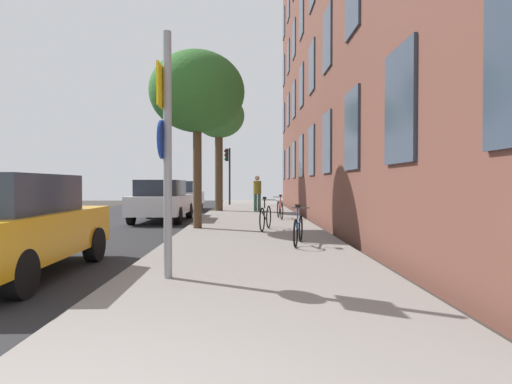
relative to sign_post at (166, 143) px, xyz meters
name	(u,v)px	position (x,y,z in m)	size (l,w,h in m)	color
ground_plane	(163,221)	(-2.17, 10.60, -2.07)	(41.80, 41.80, 0.00)	#332D28
road_asphalt	(110,221)	(-4.27, 10.60, -2.06)	(7.00, 38.00, 0.01)	#232326
sidewalk	(251,220)	(1.33, 10.60, -2.01)	(4.20, 38.00, 0.12)	gray
sign_post	(166,143)	(0.00, 0.00, 0.00)	(0.16, 0.60, 3.54)	gray
traffic_light	(228,166)	(-0.10, 21.42, 0.59)	(0.43, 0.24, 3.71)	black
tree_near	(197,93)	(-0.37, 6.87, 2.21)	(2.91, 2.91, 5.42)	#4C3823
tree_far	(219,118)	(-0.29, 15.31, 2.76)	(2.60, 2.60, 5.92)	#4C3823
bicycle_0	(298,229)	(2.31, 3.28, -1.60)	(0.53, 1.55, 0.91)	black
bicycle_1	(265,217)	(1.70, 6.29, -1.57)	(0.54, 1.66, 0.98)	black
bicycle_2	(280,209)	(2.45, 10.34, -1.58)	(0.42, 1.64, 0.94)	black
pedestrian_0	(257,191)	(1.65, 14.68, -0.94)	(0.47, 0.47, 1.77)	#33594C
car_0	(10,225)	(-2.55, 0.56, -1.23)	(1.87, 4.09, 1.62)	orange
car_1	(162,200)	(-2.18, 10.46, -1.23)	(1.92, 4.38, 1.62)	silver
car_2	(184,195)	(-2.41, 17.43, -1.23)	(1.85, 4.38, 1.62)	#B7B7BC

